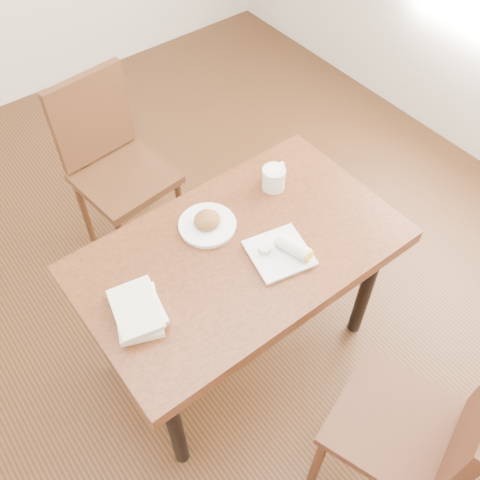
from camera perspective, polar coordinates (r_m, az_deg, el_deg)
ground at (r=2.61m, az=0.00°, el=-11.23°), size 4.00×5.00×0.01m
room_walls at (r=1.40m, az=0.00°, el=22.10°), size 4.02×5.02×2.80m
table at (r=2.05m, az=0.00°, el=-2.47°), size 1.21×0.72×0.75m
chair_near at (r=1.96m, az=19.16°, el=-18.52°), size 0.53×0.53×0.95m
chair_far at (r=2.69m, az=-13.50°, el=8.49°), size 0.46×0.46×0.95m
plate_scone at (r=2.03m, az=-3.51°, el=1.80°), size 0.22×0.22×0.07m
coffee_mug at (r=2.17m, az=3.66°, el=6.70°), size 0.14×0.09×0.10m
plate_burrito at (r=1.95m, az=4.67°, el=-1.22°), size 0.25×0.25×0.07m
book_stack at (r=1.83m, az=-10.87°, el=-7.34°), size 0.21×0.25×0.06m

